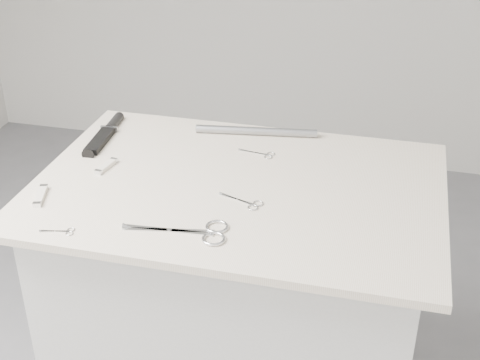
% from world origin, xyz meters
% --- Properties ---
extents(plinth, '(0.90, 0.60, 0.90)m').
position_xyz_m(plinth, '(0.00, 0.00, 0.45)').
color(plinth, silver).
rests_on(plinth, ground).
extents(display_board, '(1.00, 0.70, 0.02)m').
position_xyz_m(display_board, '(0.00, 0.00, 0.91)').
color(display_board, beige).
rests_on(display_board, plinth).
extents(large_shears, '(0.23, 0.10, 0.01)m').
position_xyz_m(large_shears, '(-0.03, -0.23, 0.92)').
color(large_shears, silver).
rests_on(large_shears, display_board).
extents(embroidery_scissors_a, '(0.11, 0.06, 0.00)m').
position_xyz_m(embroidery_scissors_a, '(0.04, -0.08, 0.92)').
color(embroidery_scissors_a, silver).
rests_on(embroidery_scissors_a, display_board).
extents(embroidery_scissors_b, '(0.10, 0.04, 0.00)m').
position_xyz_m(embroidery_scissors_b, '(0.02, 0.17, 0.92)').
color(embroidery_scissors_b, silver).
rests_on(embroidery_scissors_b, display_board).
extents(tiny_scissors, '(0.08, 0.04, 0.00)m').
position_xyz_m(tiny_scissors, '(-0.32, -0.30, 0.92)').
color(tiny_scissors, silver).
rests_on(tiny_scissors, display_board).
extents(sheathed_knife, '(0.06, 0.25, 0.03)m').
position_xyz_m(sheathed_knife, '(-0.43, 0.19, 0.93)').
color(sheathed_knife, black).
rests_on(sheathed_knife, display_board).
extents(pocket_knife_a, '(0.05, 0.10, 0.01)m').
position_xyz_m(pocket_knife_a, '(-0.44, -0.18, 0.93)').
color(pocket_knife_a, silver).
rests_on(pocket_knife_a, display_board).
extents(pocket_knife_b, '(0.03, 0.08, 0.01)m').
position_xyz_m(pocket_knife_b, '(-0.35, 0.00, 0.93)').
color(pocket_knife_b, silver).
rests_on(pocket_knife_b, display_board).
extents(metal_rail, '(0.34, 0.07, 0.02)m').
position_xyz_m(metal_rail, '(-0.02, 0.29, 0.93)').
color(metal_rail, gray).
rests_on(metal_rail, display_board).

